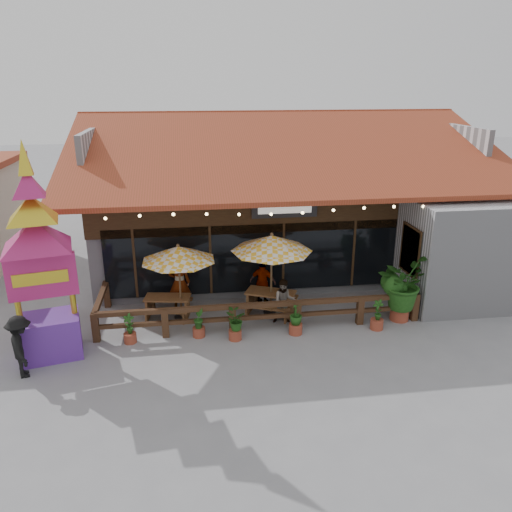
{
  "coord_description": "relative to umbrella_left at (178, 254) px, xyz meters",
  "views": [
    {
      "loc": [
        -3.7,
        -14.0,
        7.21
      ],
      "look_at": [
        -1.5,
        1.5,
        1.71
      ],
      "focal_mm": 35.0,
      "sensor_mm": 36.0,
      "label": 1
    }
  ],
  "objects": [
    {
      "name": "ground",
      "position": [
        4.04,
        -0.69,
        -2.18
      ],
      "size": [
        100.0,
        100.0,
        0.0
      ],
      "primitive_type": "plane",
      "color": "gray",
      "rests_on": "ground"
    },
    {
      "name": "restaurant_building",
      "position": [
        4.3,
        5.92,
        0.02
      ],
      "size": [
        15.5,
        14.73,
        6.09
      ],
      "color": "#BBBBC1",
      "rests_on": "ground"
    },
    {
      "name": "patio_railing",
      "position": [
        1.78,
        -0.96,
        -1.57
      ],
      "size": [
        10.0,
        2.6,
        0.92
      ],
      "color": "#442718",
      "rests_on": "ground"
    },
    {
      "name": "umbrella_left",
      "position": [
        0.0,
        0.0,
        0.0
      ],
      "size": [
        3.08,
        3.08,
        2.5
      ],
      "color": "brown",
      "rests_on": "ground"
    },
    {
      "name": "umbrella_right",
      "position": [
        2.9,
        -0.08,
        0.23
      ],
      "size": [
        2.93,
        2.93,
        2.77
      ],
      "color": "brown",
      "rests_on": "ground"
    },
    {
      "name": "picnic_table_left",
      "position": [
        -0.42,
        0.17,
        -1.72
      ],
      "size": [
        1.63,
        1.47,
        0.69
      ],
      "color": "brown",
      "rests_on": "ground"
    },
    {
      "name": "picnic_table_right",
      "position": [
        2.9,
        -0.05,
        -1.67
      ],
      "size": [
        2.0,
        1.89,
        0.76
      ],
      "color": "brown",
      "rests_on": "ground"
    },
    {
      "name": "thai_sign_tower",
      "position": [
        -3.54,
        -1.81,
        1.17
      ],
      "size": [
        2.79,
        2.79,
        6.35
      ],
      "color": "#5B2997",
      "rests_on": "ground"
    },
    {
      "name": "tropical_plant",
      "position": [
        6.89,
        -1.1,
        -0.94
      ],
      "size": [
        2.07,
        2.09,
        2.18
      ],
      "color": "brown",
      "rests_on": "ground"
    },
    {
      "name": "diner_a",
      "position": [
        -0.03,
        0.65,
        -1.22
      ],
      "size": [
        0.74,
        0.52,
        1.92
      ],
      "primitive_type": "imported",
      "rotation": [
        0.0,
        0.0,
        3.06
      ],
      "color": "#3B2712",
      "rests_on": "ground"
    },
    {
      "name": "diner_b",
      "position": [
        3.2,
        -0.76,
        -1.46
      ],
      "size": [
        0.74,
        0.6,
        1.44
      ],
      "primitive_type": "imported",
      "rotation": [
        0.0,
        0.0,
        -0.08
      ],
      "color": "#3B2712",
      "rests_on": "ground"
    },
    {
      "name": "diner_c",
      "position": [
        2.76,
        0.74,
        -1.4
      ],
      "size": [
        0.99,
        0.75,
        1.56
      ],
      "primitive_type": "imported",
      "rotation": [
        0.0,
        0.0,
        2.68
      ],
      "color": "#3B2712",
      "rests_on": "ground"
    },
    {
      "name": "pedestrian",
      "position": [
        -4.01,
        -2.79,
        -1.35
      ],
      "size": [
        0.96,
        1.23,
        1.68
      ],
      "primitive_type": "imported",
      "rotation": [
        0.0,
        0.0,
        1.92
      ],
      "color": "black",
      "rests_on": "ground"
    },
    {
      "name": "planter_a",
      "position": [
        -1.48,
        -1.41,
        -1.81
      ],
      "size": [
        0.37,
        0.37,
        0.9
      ],
      "color": "brown",
      "rests_on": "ground"
    },
    {
      "name": "planter_b",
      "position": [
        0.51,
        -1.32,
        -1.78
      ],
      "size": [
        0.37,
        0.37,
        0.9
      ],
      "color": "brown",
      "rests_on": "ground"
    },
    {
      "name": "planter_c",
      "position": [
        1.57,
        -1.65,
        -1.65
      ],
      "size": [
        0.71,
        0.66,
        0.94
      ],
      "color": "brown",
      "rests_on": "ground"
    },
    {
      "name": "planter_d",
      "position": [
        3.41,
        -1.56,
        -1.71
      ],
      "size": [
        0.53,
        0.53,
        0.99
      ],
      "color": "brown",
      "rests_on": "ground"
    },
    {
      "name": "planter_e",
      "position": [
        5.94,
        -1.61,
        -1.78
      ],
      "size": [
        0.4,
        0.42,
        0.97
      ],
      "color": "brown",
      "rests_on": "ground"
    }
  ]
}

